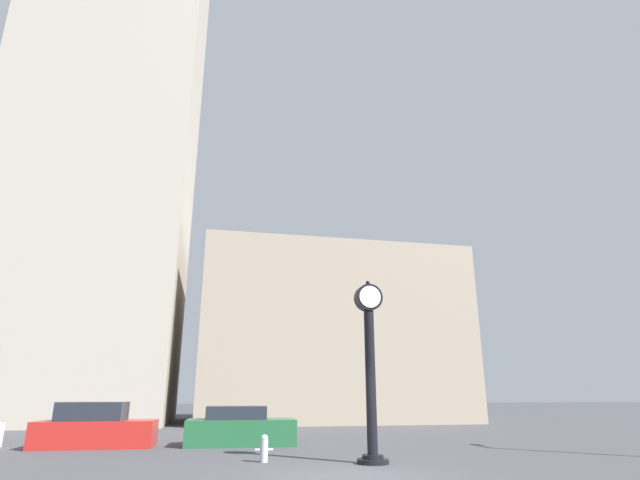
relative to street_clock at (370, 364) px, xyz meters
The scene contains 7 objects.
ground_plane 3.41m from the street_clock, 120.66° to the right, with size 200.00×200.00×0.00m, color #424247.
building_tall_tower 30.84m from the street_clock, 119.52° to the left, with size 11.69×12.00×40.26m.
building_storefront_row 22.57m from the street_clock, 80.32° to the left, with size 17.64×12.00×11.36m.
street_clock is the anchor object (origin of this frame).
car_red 10.22m from the street_clock, 143.31° to the left, with size 3.94×1.86×1.49m.
car_green 6.83m from the street_clock, 118.50° to the left, with size 3.92×2.11×1.34m.
fire_hydrant_near 3.63m from the street_clock, 161.74° to the left, with size 0.48×0.21×0.69m.
Camera 1 is at (-3.15, -11.56, 1.72)m, focal length 28.00 mm.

